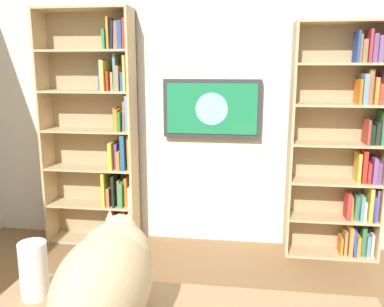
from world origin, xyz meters
TOP-DOWN VIEW (x-y plane):
  - wall_back at (0.00, -2.23)m, footprint 4.52×0.06m
  - bookshelf_left at (-1.21, -2.06)m, footprint 0.80×0.28m
  - bookshelf_right at (1.00, -2.06)m, footprint 0.87×0.28m
  - wall_mounted_tv at (-0.02, -2.15)m, footprint 0.89×0.07m
  - cat at (0.12, 0.31)m, footprint 0.34×0.70m
  - paper_towel_roll at (0.47, 0.19)m, footprint 0.11×0.11m

SIDE VIEW (x-z plane):
  - paper_towel_roll at x=0.47m, z-range 0.77..1.00m
  - cat at x=0.12m, z-range 0.77..1.14m
  - bookshelf_left at x=-1.21m, z-range -0.01..2.02m
  - bookshelf_right at x=1.00m, z-range -0.03..2.15m
  - wall_mounted_tv at x=-0.02m, z-range 1.03..1.56m
  - wall_back at x=0.00m, z-range 0.00..2.70m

